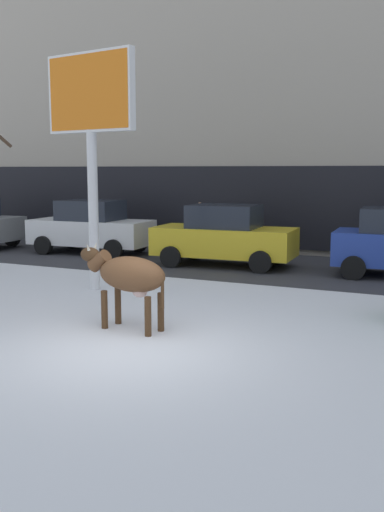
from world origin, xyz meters
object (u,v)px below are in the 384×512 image
(car_white_sedan, at_px, (91,227))
(pedestrian_by_cars, at_px, (79,220))
(pedestrian_near_billboard, at_px, (201,225))
(cow_brown, at_px, (129,275))
(billboard, at_px, (90,107))
(car_yellow_sedan, at_px, (224,236))

(car_white_sedan, distance_m, pedestrian_by_cars, 3.47)
(car_white_sedan, distance_m, pedestrian_near_billboard, 3.95)
(car_white_sedan, bearing_deg, pedestrian_by_cars, 132.48)
(cow_brown, height_order, car_white_sedan, car_white_sedan)
(pedestrian_by_cars, bearing_deg, pedestrian_near_billboard, 0.00)
(cow_brown, xyz_separation_m, billboard, (-2.63, 2.77, 3.32))
(cow_brown, distance_m, pedestrian_by_cars, 13.57)
(pedestrian_near_billboard, bearing_deg, pedestrian_by_cars, 180.00)
(billboard, height_order, car_yellow_sedan, billboard)
(cow_brown, bearing_deg, car_yellow_sedan, 98.33)
(car_yellow_sedan, bearing_deg, car_white_sedan, 173.61)
(car_white_sedan, bearing_deg, billboard, -54.89)
(car_yellow_sedan, distance_m, pedestrian_by_cars, 8.15)
(car_yellow_sedan, height_order, pedestrian_near_billboard, car_yellow_sedan)
(billboard, bearing_deg, cow_brown, -46.49)
(billboard, relative_size, pedestrian_near_billboard, 3.21)
(car_white_sedan, relative_size, pedestrian_near_billboard, 2.48)
(cow_brown, distance_m, pedestrian_near_billboard, 10.99)
(pedestrian_near_billboard, xyz_separation_m, pedestrian_by_cars, (-5.35, 0.00, 0.00))
(billboard, relative_size, car_yellow_sedan, 1.30)
(cow_brown, distance_m, car_yellow_sedan, 7.44)
(car_white_sedan, bearing_deg, pedestrian_near_billboard, 40.35)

